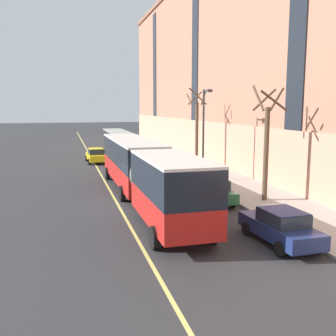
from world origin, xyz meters
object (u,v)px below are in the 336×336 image
object	(u,v)px
city_bus	(143,168)
parked_car_darkgray_4	(150,156)
parked_car_silver_1	(134,147)
parked_car_navy_0	(280,226)
street_lamp	(204,125)
parked_car_champagne_3	(182,173)
fire_hydrant	(198,174)
taxi_cab	(96,155)
street_tree_far_uptown	(197,129)
street_tree_mid_block	(266,143)
parked_car_navy_6	(128,143)
parked_car_green_7	(212,191)

from	to	relation	value
city_bus	parked_car_darkgray_4	world-z (taller)	city_bus
city_bus	parked_car_silver_1	distance (m)	26.56
parked_car_navy_0	street_lamp	bearing A→B (deg)	83.29
city_bus	parked_car_darkgray_4	bearing A→B (deg)	76.40
parked_car_champagne_3	parked_car_darkgray_4	size ratio (longest dim) A/B	0.90
parked_car_darkgray_4	street_lamp	world-z (taller)	street_lamp
fire_hydrant	parked_car_champagne_3	bearing A→B (deg)	-154.34
taxi_cab	street_tree_far_uptown	xyz separation A→B (m)	(8.82, -7.53, 3.16)
parked_car_navy_0	street_tree_mid_block	xyz separation A→B (m)	(3.07, 7.05, 2.97)
street_tree_far_uptown	fire_hydrant	xyz separation A→B (m)	(-1.46, -4.75, -3.45)
taxi_cab	street_tree_mid_block	distance (m)	22.70
street_lamp	street_tree_mid_block	bearing A→B (deg)	-79.52
parked_car_darkgray_4	parked_car_navy_6	bearing A→B (deg)	89.63
parked_car_silver_1	parked_car_green_7	world-z (taller)	same
parked_car_navy_0	taxi_cab	xyz separation A→B (m)	(-5.76, 27.75, 0.00)
parked_car_silver_1	parked_car_green_7	xyz separation A→B (m)	(-0.04, -27.80, 0.00)
city_bus	street_lamp	size ratio (longest dim) A/B	2.83
parked_car_silver_1	street_tree_mid_block	distance (m)	28.81
parked_car_darkgray_4	city_bus	bearing A→B (deg)	-103.60
parked_car_navy_0	taxi_cab	distance (m)	28.34
parked_car_navy_0	taxi_cab	size ratio (longest dim) A/B	0.99
taxi_cab	fire_hydrant	distance (m)	14.32
street_tree_mid_block	fire_hydrant	xyz separation A→B (m)	(-1.47, 8.41, -3.26)
parked_car_navy_0	parked_car_green_7	bearing A→B (deg)	91.71
parked_car_navy_6	fire_hydrant	size ratio (longest dim) A/B	6.17
parked_car_navy_6	street_tree_mid_block	bearing A→B (deg)	-84.75
street_lamp	parked_car_silver_1	bearing A→B (deg)	95.13
taxi_cab	fire_hydrant	bearing A→B (deg)	-59.07
parked_car_silver_1	fire_hydrant	distance (m)	20.13
street_lamp	parked_car_navy_6	bearing A→B (deg)	93.81
parked_car_champagne_3	parked_car_navy_6	xyz separation A→B (m)	(-0.09, 26.93, -0.00)
taxi_cab	fire_hydrant	world-z (taller)	taxi_cab
parked_car_silver_1	parked_car_champagne_3	bearing A→B (deg)	-89.53
parked_car_darkgray_4	parked_car_champagne_3	bearing A→B (deg)	-89.05
street_tree_mid_block	taxi_cab	bearing A→B (deg)	113.10
street_tree_mid_block	fire_hydrant	size ratio (longest dim) A/B	9.89
parked_car_champagne_3	fire_hydrant	size ratio (longest dim) A/B	6.00
city_bus	street_tree_mid_block	xyz separation A→B (m)	(7.33, -2.25, 1.64)
parked_car_champagne_3	fire_hydrant	bearing A→B (deg)	25.66
parked_car_darkgray_4	parked_car_silver_1	bearing A→B (deg)	89.90
street_tree_mid_block	street_tree_far_uptown	size ratio (longest dim) A/B	0.95
parked_car_navy_0	street_tree_far_uptown	size ratio (longest dim) A/B	0.60
parked_car_darkgray_4	parked_car_green_7	xyz separation A→B (m)	(-0.02, -18.32, -0.00)
parked_car_champagne_3	fire_hydrant	xyz separation A→B (m)	(1.62, 0.78, -0.29)
parked_car_silver_1	street_tree_far_uptown	world-z (taller)	street_tree_far_uptown
parked_car_green_7	street_tree_mid_block	xyz separation A→B (m)	(3.30, -0.66, 2.97)
parked_car_champagne_3	street_tree_mid_block	world-z (taller)	street_tree_mid_block
parked_car_navy_6	fire_hydrant	bearing A→B (deg)	-86.26
city_bus	parked_car_navy_6	distance (m)	32.61
city_bus	street_tree_mid_block	world-z (taller)	street_tree_mid_block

